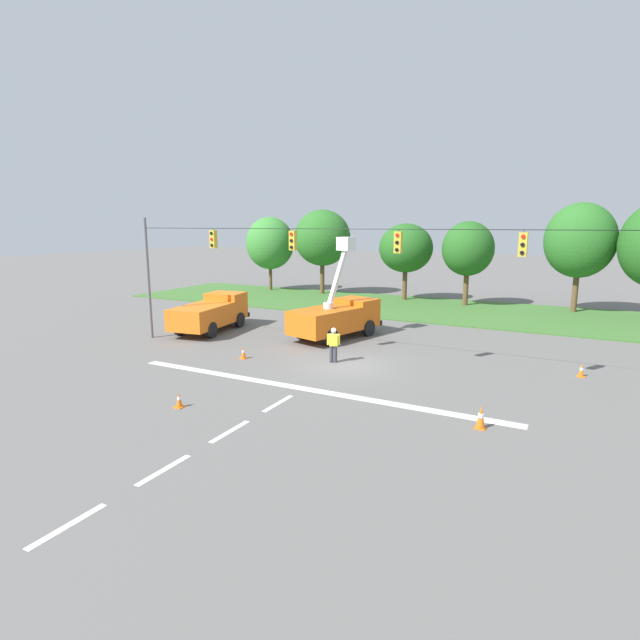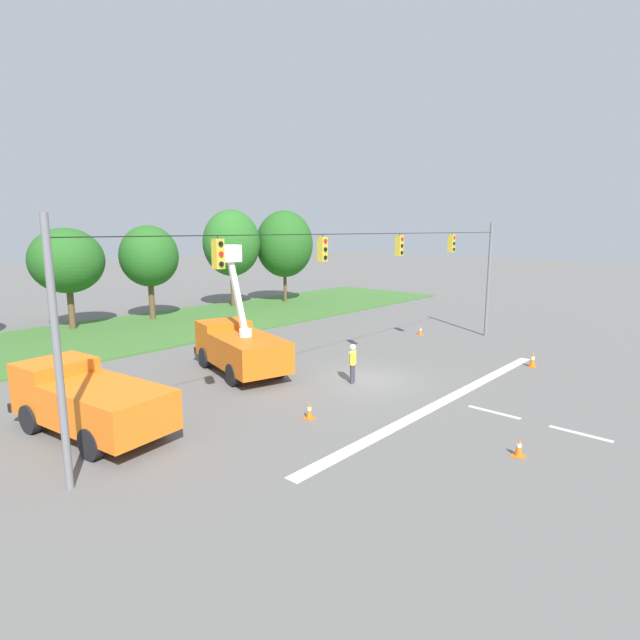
{
  "view_description": "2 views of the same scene",
  "coord_description": "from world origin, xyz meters",
  "px_view_note": "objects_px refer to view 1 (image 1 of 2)",
  "views": [
    {
      "loc": [
        9.96,
        -21.57,
        6.82
      ],
      "look_at": [
        -2.43,
        2.03,
        1.69
      ],
      "focal_mm": 28.0,
      "sensor_mm": 36.0,
      "label": 1
    },
    {
      "loc": [
        -17.67,
        -13.15,
        6.8
      ],
      "look_at": [
        0.3,
        3.0,
        2.38
      ],
      "focal_mm": 28.0,
      "sensor_mm": 36.0,
      "label": 2
    }
  ],
  "objects_px": {
    "tree_east": "(468,249)",
    "road_worker": "(333,343)",
    "traffic_cone_foreground_right": "(581,370)",
    "traffic_cone_mid_right": "(481,417)",
    "traffic_cone_foreground_left": "(179,400)",
    "utility_truck_bucket_lift": "(337,316)",
    "tree_far_east": "(580,241)",
    "utility_truck_support_near": "(211,313)",
    "tree_west": "(322,238)",
    "tree_far_west": "(270,243)",
    "tree_centre": "(406,248)",
    "traffic_cone_mid_left": "(243,353)"
  },
  "relations": [
    {
      "from": "traffic_cone_foreground_left",
      "to": "tree_far_east",
      "type": "bearing_deg",
      "value": 66.87
    },
    {
      "from": "tree_centre",
      "to": "tree_far_east",
      "type": "relative_size",
      "value": 0.82
    },
    {
      "from": "traffic_cone_foreground_left",
      "to": "traffic_cone_mid_right",
      "type": "xyz_separation_m",
      "value": [
        10.47,
        3.25,
        0.11
      ]
    },
    {
      "from": "utility_truck_bucket_lift",
      "to": "traffic_cone_mid_left",
      "type": "bearing_deg",
      "value": -108.02
    },
    {
      "from": "road_worker",
      "to": "traffic_cone_mid_right",
      "type": "bearing_deg",
      "value": -32.23
    },
    {
      "from": "traffic_cone_mid_right",
      "to": "tree_far_east",
      "type": "bearing_deg",
      "value": 85.09
    },
    {
      "from": "tree_east",
      "to": "traffic_cone_mid_right",
      "type": "height_order",
      "value": "tree_east"
    },
    {
      "from": "traffic_cone_foreground_right",
      "to": "traffic_cone_mid_right",
      "type": "bearing_deg",
      "value": -110.06
    },
    {
      "from": "traffic_cone_mid_left",
      "to": "traffic_cone_mid_right",
      "type": "distance_m",
      "value": 12.99
    },
    {
      "from": "tree_east",
      "to": "road_worker",
      "type": "bearing_deg",
      "value": -95.85
    },
    {
      "from": "tree_far_west",
      "to": "traffic_cone_mid_left",
      "type": "relative_size",
      "value": 11.57
    },
    {
      "from": "tree_west",
      "to": "tree_centre",
      "type": "height_order",
      "value": "tree_west"
    },
    {
      "from": "tree_centre",
      "to": "tree_east",
      "type": "bearing_deg",
      "value": -7.19
    },
    {
      "from": "utility_truck_support_near",
      "to": "traffic_cone_mid_right",
      "type": "xyz_separation_m",
      "value": [
        18.39,
        -8.17,
        -0.8
      ]
    },
    {
      "from": "tree_far_west",
      "to": "utility_truck_bucket_lift",
      "type": "bearing_deg",
      "value": -46.65
    },
    {
      "from": "tree_far_west",
      "to": "traffic_cone_foreground_left",
      "type": "relative_size",
      "value": 12.41
    },
    {
      "from": "traffic_cone_foreground_right",
      "to": "traffic_cone_mid_right",
      "type": "height_order",
      "value": "traffic_cone_mid_right"
    },
    {
      "from": "utility_truck_support_near",
      "to": "traffic_cone_foreground_right",
      "type": "bearing_deg",
      "value": -0.03
    },
    {
      "from": "tree_far_east",
      "to": "traffic_cone_mid_right",
      "type": "relative_size",
      "value": 10.48
    },
    {
      "from": "utility_truck_support_near",
      "to": "traffic_cone_foreground_left",
      "type": "distance_m",
      "value": 13.93
    },
    {
      "from": "utility_truck_support_near",
      "to": "traffic_cone_foreground_right",
      "type": "xyz_separation_m",
      "value": [
        21.38,
        -0.01,
        -0.9
      ]
    },
    {
      "from": "utility_truck_bucket_lift",
      "to": "traffic_cone_foreground_right",
      "type": "distance_m",
      "value": 13.52
    },
    {
      "from": "traffic_cone_mid_left",
      "to": "traffic_cone_mid_right",
      "type": "height_order",
      "value": "traffic_cone_mid_right"
    },
    {
      "from": "traffic_cone_foreground_left",
      "to": "traffic_cone_foreground_right",
      "type": "relative_size",
      "value": 0.97
    },
    {
      "from": "tree_far_west",
      "to": "tree_centre",
      "type": "bearing_deg",
      "value": -0.4
    },
    {
      "from": "tree_west",
      "to": "tree_east",
      "type": "bearing_deg",
      "value": -3.39
    },
    {
      "from": "tree_far_west",
      "to": "utility_truck_support_near",
      "type": "relative_size",
      "value": 1.16
    },
    {
      "from": "tree_far_west",
      "to": "tree_centre",
      "type": "height_order",
      "value": "tree_far_west"
    },
    {
      "from": "tree_centre",
      "to": "road_worker",
      "type": "xyz_separation_m",
      "value": [
        3.43,
        -21.6,
        -3.71
      ]
    },
    {
      "from": "tree_east",
      "to": "utility_truck_bucket_lift",
      "type": "bearing_deg",
      "value": -105.66
    },
    {
      "from": "tree_centre",
      "to": "utility_truck_bucket_lift",
      "type": "relative_size",
      "value": 1.05
    },
    {
      "from": "tree_far_east",
      "to": "traffic_cone_foreground_right",
      "type": "bearing_deg",
      "value": -87.84
    },
    {
      "from": "tree_west",
      "to": "tree_far_east",
      "type": "height_order",
      "value": "tree_far_east"
    },
    {
      "from": "utility_truck_support_near",
      "to": "road_worker",
      "type": "distance_m",
      "value": 10.79
    },
    {
      "from": "tree_far_west",
      "to": "traffic_cone_mid_left",
      "type": "bearing_deg",
      "value": -59.75
    },
    {
      "from": "tree_west",
      "to": "utility_truck_support_near",
      "type": "distance_m",
      "value": 19.19
    },
    {
      "from": "tree_west",
      "to": "tree_east",
      "type": "relative_size",
      "value": 1.16
    },
    {
      "from": "utility_truck_support_near",
      "to": "tree_centre",
      "type": "bearing_deg",
      "value": 69.53
    },
    {
      "from": "tree_west",
      "to": "utility_truck_support_near",
      "type": "xyz_separation_m",
      "value": [
        1.58,
        -18.63,
        -4.31
      ]
    },
    {
      "from": "traffic_cone_foreground_left",
      "to": "traffic_cone_foreground_right",
      "type": "bearing_deg",
      "value": 40.3
    },
    {
      "from": "utility_truck_bucket_lift",
      "to": "tree_far_east",
      "type": "bearing_deg",
      "value": 52.48
    },
    {
      "from": "utility_truck_bucket_lift",
      "to": "tree_east",
      "type": "bearing_deg",
      "value": 74.34
    },
    {
      "from": "tree_far_west",
      "to": "utility_truck_bucket_lift",
      "type": "distance_m",
      "value": 23.11
    },
    {
      "from": "utility_truck_support_near",
      "to": "traffic_cone_mid_right",
      "type": "height_order",
      "value": "utility_truck_support_near"
    },
    {
      "from": "traffic_cone_foreground_right",
      "to": "tree_east",
      "type": "bearing_deg",
      "value": 116.54
    },
    {
      "from": "tree_east",
      "to": "traffic_cone_foreground_right",
      "type": "height_order",
      "value": "tree_east"
    },
    {
      "from": "tree_far_west",
      "to": "traffic_cone_foreground_right",
      "type": "bearing_deg",
      "value": -32.69
    },
    {
      "from": "traffic_cone_foreground_left",
      "to": "traffic_cone_mid_right",
      "type": "bearing_deg",
      "value": 17.22
    },
    {
      "from": "tree_east",
      "to": "traffic_cone_foreground_left",
      "type": "xyz_separation_m",
      "value": [
        -4.55,
        -29.22,
        -4.52
      ]
    },
    {
      "from": "tree_east",
      "to": "road_worker",
      "type": "xyz_separation_m",
      "value": [
        -2.14,
        -20.89,
        -3.81
      ]
    }
  ]
}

